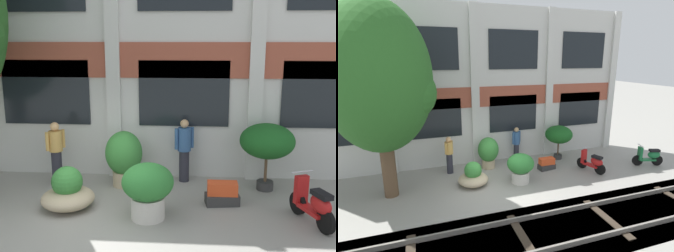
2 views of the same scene
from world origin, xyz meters
The scene contains 10 objects.
ground_plane centered at (0.00, 0.00, 0.00)m, with size 80.00×80.00×0.00m, color gray.
apartment_facade centered at (0.00, 3.13, 3.51)m, with size 14.93×0.64×7.02m.
potted_plant_glazed_jar centered at (1.19, 0.31, 0.68)m, with size 1.07×1.07×1.17m.
potted_plant_wide_bowl centered at (-0.63, 0.70, 0.35)m, with size 1.16×1.16×0.94m.
potted_plant_ribbed_drum centered at (0.36, 2.12, 0.77)m, with size 0.92×0.92×1.41m.
potted_plant_low_pan centered at (3.86, 2.08, 1.21)m, with size 1.31×1.31×1.66m.
potted_plant_square_trough centered at (2.76, 1.12, 0.25)m, with size 0.79×0.47×0.52m.
scooter_second_parked centered at (4.50, 0.26, 0.44)m, with size 0.69×1.32×0.98m.
resident_by_doorway centered at (1.86, 2.54, 0.88)m, with size 0.49×0.34×1.64m.
resident_watching_tracks centered at (-1.35, 2.08, 0.87)m, with size 0.38×0.42×1.62m.
Camera 1 is at (2.15, -7.17, 3.64)m, focal length 42.00 mm.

